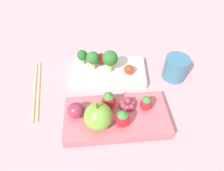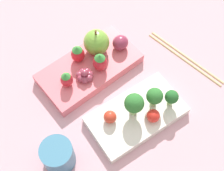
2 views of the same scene
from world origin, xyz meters
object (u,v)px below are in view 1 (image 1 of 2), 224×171
at_px(broccoli_floret_0, 82,56).
at_px(plum, 76,110).
at_px(bento_box_fruit, 116,117).
at_px(bento_box_savoury, 109,71).
at_px(broccoli_floret_1, 110,59).
at_px(drinking_cup, 176,68).
at_px(chopsticks_pair, 37,88).
at_px(broccoli_floret_2, 93,58).
at_px(strawberry_1, 109,100).
at_px(cherry_tomato_0, 102,58).
at_px(apple, 98,116).
at_px(cherry_tomato_1, 129,70).
at_px(strawberry_0, 146,103).
at_px(grape_cluster, 127,103).
at_px(strawberry_2, 122,119).

bearing_deg(broccoli_floret_0, plum, -96.28).
bearing_deg(bento_box_fruit, bento_box_savoury, 89.59).
relative_size(broccoli_floret_1, drinking_cup, 0.95).
relative_size(bento_box_fruit, chopsticks_pair, 1.10).
height_order(broccoli_floret_2, strawberry_1, same).
height_order(cherry_tomato_0, apple, apple).
relative_size(cherry_tomato_1, strawberry_0, 0.65).
xyz_separation_m(broccoli_floret_0, strawberry_0, (0.13, -0.18, -0.00)).
relative_size(strawberry_0, grape_cluster, 1.09).
xyz_separation_m(cherry_tomato_1, apple, (-0.09, -0.15, 0.02)).
bearing_deg(broccoli_floret_2, bento_box_savoury, -9.95).
distance_m(bento_box_savoury, grape_cluster, 0.14).
height_order(broccoli_floret_0, apple, apple).
bearing_deg(chopsticks_pair, bento_box_fruit, -32.54).
height_order(broccoli_floret_1, cherry_tomato_0, broccoli_floret_1).
bearing_deg(grape_cluster, broccoli_floret_2, 115.07).
xyz_separation_m(bento_box_savoury, apple, (-0.04, -0.17, 0.04)).
height_order(bento_box_fruit, strawberry_1, strawberry_1).
distance_m(drinking_cup, chopsticks_pair, 0.37).
height_order(strawberry_0, grape_cluster, strawberry_0).
bearing_deg(plum, broccoli_floret_0, 83.72).
bearing_deg(drinking_cup, apple, -146.81).
bearing_deg(bento_box_savoury, strawberry_2, -87.78).
bearing_deg(broccoli_floret_1, drinking_cup, -8.59).
bearing_deg(cherry_tomato_1, bento_box_savoury, 153.04).
xyz_separation_m(bento_box_savoury, strawberry_0, (0.06, -0.15, 0.03)).
relative_size(strawberry_0, strawberry_1, 0.84).
xyz_separation_m(broccoli_floret_2, grape_cluster, (0.07, -0.14, -0.02)).
height_order(apple, strawberry_1, apple).
xyz_separation_m(bento_box_fruit, grape_cluster, (0.03, 0.02, 0.02)).
relative_size(cherry_tomato_1, apple, 0.39).
height_order(broccoli_floret_0, plum, broccoli_floret_0).
bearing_deg(cherry_tomato_0, bento_box_savoury, -62.29).
relative_size(broccoli_floret_2, drinking_cup, 0.82).
xyz_separation_m(bento_box_savoury, chopsticks_pair, (-0.19, -0.03, -0.01)).
relative_size(cherry_tomato_0, strawberry_0, 0.67).
bearing_deg(bento_box_savoury, strawberry_1, -96.50).
bearing_deg(cherry_tomato_0, apple, -97.03).
bearing_deg(apple, cherry_tomato_0, 82.97).
distance_m(broccoli_floret_0, grape_cluster, 0.19).
bearing_deg(broccoli_floret_2, drinking_cup, -10.50).
height_order(strawberry_0, plum, strawberry_0).
bearing_deg(strawberry_0, apple, -165.69).
relative_size(bento_box_savoury, cherry_tomato_0, 7.68).
distance_m(strawberry_0, grape_cluster, 0.04).
distance_m(apple, grape_cluster, 0.08).
relative_size(bento_box_savoury, bento_box_fruit, 0.91).
height_order(broccoli_floret_0, broccoli_floret_2, broccoli_floret_2).
bearing_deg(strawberry_0, strawberry_2, -149.43).
distance_m(broccoli_floret_1, strawberry_1, 0.13).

